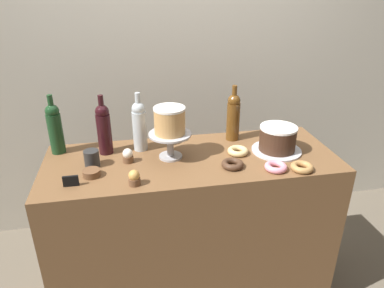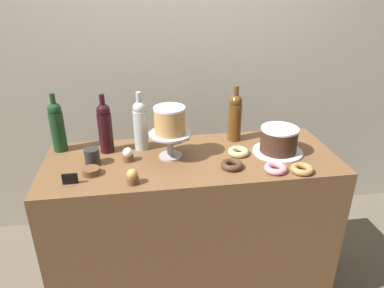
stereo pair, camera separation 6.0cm
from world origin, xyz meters
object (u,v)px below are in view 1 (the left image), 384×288
(chocolate_round_cake, at_px, (278,138))
(cupcake_vanilla, at_px, (128,156))
(cookie_stack, at_px, (91,173))
(white_layer_cake, at_px, (170,120))
(cupcake_caramel, at_px, (134,178))
(donut_glazed, at_px, (238,151))
(coffee_cup_ceramic, at_px, (92,158))
(wine_bottle_amber, at_px, (233,116))
(wine_bottle_clear, at_px, (139,125))
(donut_chocolate, at_px, (232,164))
(donut_pink, at_px, (276,167))
(wine_bottle_green, at_px, (55,128))
(price_sign_chalkboard, at_px, (71,181))
(cake_stand_pedestal, at_px, (170,141))
(wine_bottle_dark_red, at_px, (104,128))
(donut_maple, at_px, (302,167))

(chocolate_round_cake, relative_size, cupcake_vanilla, 2.68)
(cookie_stack, bearing_deg, white_layer_cake, 17.55)
(cupcake_caramel, distance_m, donut_glazed, 0.60)
(cookie_stack, relative_size, coffee_cup_ceramic, 0.99)
(chocolate_round_cake, relative_size, donut_glazed, 1.78)
(wine_bottle_amber, bearing_deg, wine_bottle_clear, -175.88)
(white_layer_cake, relative_size, cookie_stack, 1.92)
(wine_bottle_clear, distance_m, donut_chocolate, 0.55)
(cupcake_caramel, xyz_separation_m, donut_pink, (0.69, 0.01, -0.02))
(wine_bottle_green, height_order, donut_glazed, wine_bottle_green)
(cupcake_vanilla, relative_size, price_sign_chalkboard, 1.06)
(wine_bottle_green, distance_m, donut_pink, 1.17)
(cupcake_caramel, bearing_deg, cake_stand_pedestal, 50.64)
(wine_bottle_dark_red, bearing_deg, donut_maple, -21.62)
(cake_stand_pedestal, relative_size, price_sign_chalkboard, 3.17)
(price_sign_chalkboard, bearing_deg, wine_bottle_amber, 22.93)
(cake_stand_pedestal, height_order, wine_bottle_clear, wine_bottle_clear)
(chocolate_round_cake, relative_size, wine_bottle_amber, 0.61)
(white_layer_cake, xyz_separation_m, cupcake_caramel, (-0.20, -0.24, -0.17))
(wine_bottle_clear, distance_m, cupcake_caramel, 0.39)
(cookie_stack, distance_m, coffee_cup_ceramic, 0.11)
(donut_chocolate, bearing_deg, cake_stand_pedestal, 150.55)
(cupcake_caramel, relative_size, cookie_stack, 0.88)
(donut_chocolate, bearing_deg, cookie_stack, 176.82)
(donut_glazed, bearing_deg, wine_bottle_green, 167.98)
(coffee_cup_ceramic, bearing_deg, cookie_stack, -88.73)
(white_layer_cake, relative_size, coffee_cup_ceramic, 1.90)
(cupcake_vanilla, distance_m, donut_glazed, 0.59)
(cake_stand_pedestal, height_order, coffee_cup_ceramic, cake_stand_pedestal)
(cake_stand_pedestal, xyz_separation_m, cookie_stack, (-0.40, -0.13, -0.08))
(chocolate_round_cake, height_order, wine_bottle_dark_red, wine_bottle_dark_red)
(wine_bottle_green, relative_size, wine_bottle_amber, 1.00)
(wine_bottle_amber, distance_m, donut_maple, 0.50)
(wine_bottle_clear, bearing_deg, coffee_cup_ceramic, -149.30)
(cookie_stack, relative_size, price_sign_chalkboard, 1.20)
(cookie_stack, bearing_deg, wine_bottle_green, 122.65)
(wine_bottle_green, xyz_separation_m, donut_maple, (1.21, -0.43, -0.13))
(chocolate_round_cake, distance_m, wine_bottle_clear, 0.75)
(cake_stand_pedestal, relative_size, cupcake_vanilla, 2.99)
(coffee_cup_ceramic, bearing_deg, cake_stand_pedestal, 2.93)
(chocolate_round_cake, height_order, coffee_cup_ceramic, chocolate_round_cake)
(donut_chocolate, height_order, donut_maple, same)
(donut_pink, xyz_separation_m, cookie_stack, (-0.89, 0.11, 0.00))
(donut_maple, bearing_deg, cake_stand_pedestal, 157.37)
(cookie_stack, distance_m, price_sign_chalkboard, 0.11)
(chocolate_round_cake, bearing_deg, donut_chocolate, -155.90)
(donut_pink, height_order, coffee_cup_ceramic, coffee_cup_ceramic)
(wine_bottle_dark_red, bearing_deg, chocolate_round_cake, -9.62)
(chocolate_round_cake, distance_m, cupcake_caramel, 0.81)
(cupcake_caramel, relative_size, donut_pink, 0.66)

